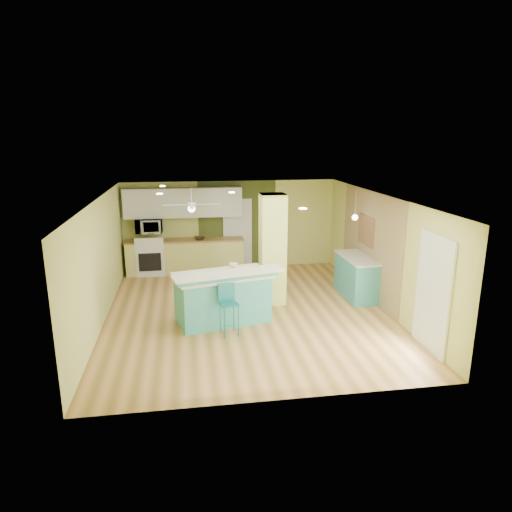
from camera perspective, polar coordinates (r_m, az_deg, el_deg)
The scene contains 23 objects.
floor at distance 10.07m, azimuth -1.12°, elevation -6.95°, with size 6.00×7.00×0.01m, color olive.
ceiling at distance 9.43m, azimuth -1.19°, elevation 7.36°, with size 6.00×7.00×0.01m, color white.
wall_back at distance 13.07m, azimuth -3.23°, elevation 3.89°, with size 6.00×0.01×2.50m, color #C7CB6C.
wall_front at distance 6.39m, azimuth 3.13°, elevation -8.06°, with size 6.00×0.01×2.50m, color #C7CB6C.
wall_left at distance 9.75m, azimuth -18.94°, elevation -0.73°, with size 0.01×7.00×2.50m, color #C7CB6C.
wall_right at distance 10.49m, azimuth 15.34°, elevation 0.63°, with size 0.01×7.00×2.50m, color #C7CB6C.
wood_panel at distance 11.02m, azimuth 14.00°, elevation 1.39°, with size 0.02×3.40×2.50m, color #89734E.
olive_accent at distance 13.07m, azimuth -2.35°, elevation 3.91°, with size 2.20×0.02×2.50m, color #3F4A1D.
interior_door at distance 13.09m, azimuth -2.32°, elevation 2.81°, with size 0.82×0.05×2.00m, color silver.
french_door at distance 8.57m, azimuth 21.23°, elevation -4.45°, with size 0.04×1.08×2.10m, color white.
column at distance 10.25m, azimuth 2.07°, elevation 0.83°, with size 0.55×0.55×2.50m, color #D2E56A.
kitchen_run at distance 12.88m, azimuth -8.81°, elevation 0.02°, with size 3.25×0.63×0.94m.
stove at distance 12.92m, azimuth -13.02°, elevation -0.21°, with size 0.76×0.66×1.08m.
upper_cabinets at distance 12.71m, azimuth -9.07°, elevation 6.62°, with size 3.20×0.34×0.80m, color silver.
microwave at distance 12.73m, azimuth -13.25°, elevation 3.68°, with size 0.70×0.48×0.39m, color white.
ceiling_fan at distance 11.38m, azimuth -8.08°, elevation 6.36°, with size 1.41×1.41×0.61m.
pendant_lamp at distance 10.90m, azimuth 12.27°, elevation 4.76°, with size 0.14×0.14×0.69m.
wall_decor at distance 11.13m, azimuth 13.60°, elevation 3.12°, with size 0.03×0.90×0.70m, color brown.
peninsula at distance 9.39m, azimuth -4.15°, elevation -5.06°, with size 2.27×1.60×1.17m.
bar_stool at distance 8.77m, azimuth -3.53°, elevation -5.68°, with size 0.39×0.39×0.99m.
side_counter at distance 11.08m, azimuth 12.44°, elevation -2.52°, with size 0.64×1.51×0.97m.
fruit_bowl at distance 12.69m, azimuth -7.06°, elevation 2.22°, with size 0.31×0.31×0.08m, color #322314.
canister at distance 9.33m, azimuth -2.84°, elevation -1.49°, with size 0.17×0.17×0.19m, color yellow.
Camera 1 is at (-1.25, -9.26, 3.74)m, focal length 32.00 mm.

